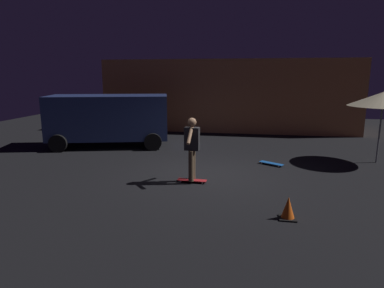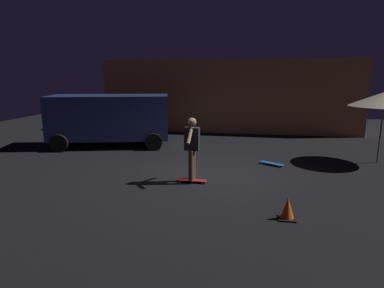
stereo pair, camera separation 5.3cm
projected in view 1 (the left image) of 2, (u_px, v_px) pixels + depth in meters
ground_plane at (206, 175)px, 9.58m from camera, size 28.00×28.00×0.00m
low_building at (229, 94)px, 17.85m from camera, size 12.65×3.83×3.57m
parked_van at (109, 117)px, 13.25m from camera, size 4.93×3.19×2.03m
patio_umbrella at (383, 99)px, 10.50m from camera, size 2.10×2.10×2.30m
skateboard_ridden at (192, 180)px, 8.90m from camera, size 0.79×0.24×0.07m
skateboard_spare at (271, 163)px, 10.60m from camera, size 0.77×0.58×0.07m
skater at (192, 144)px, 8.70m from camera, size 0.39×0.98×1.67m
traffic_cone at (288, 209)px, 6.62m from camera, size 0.34×0.34×0.46m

